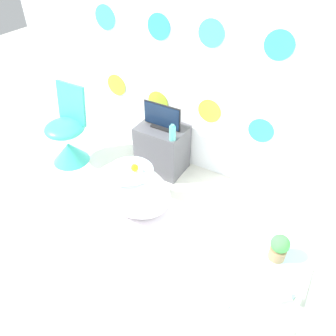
{
  "coord_description": "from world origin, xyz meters",
  "views": [
    {
      "loc": [
        1.46,
        -0.83,
        2.45
      ],
      "look_at": [
        0.42,
        0.95,
        0.77
      ],
      "focal_mm": 35.0,
      "sensor_mm": 36.0,
      "label": 1
    }
  ],
  "objects_px": {
    "bathtub": "(132,189)",
    "tv": "(162,118)",
    "chair": "(68,140)",
    "potted_plant_left": "(279,247)",
    "vase": "(172,133)"
  },
  "relations": [
    {
      "from": "chair",
      "to": "potted_plant_left",
      "type": "bearing_deg",
      "value": -13.84
    },
    {
      "from": "chair",
      "to": "potted_plant_left",
      "type": "height_order",
      "value": "chair"
    },
    {
      "from": "chair",
      "to": "vase",
      "type": "xyz_separation_m",
      "value": [
        1.24,
        0.28,
        0.34
      ]
    },
    {
      "from": "chair",
      "to": "vase",
      "type": "relative_size",
      "value": 5.15
    },
    {
      "from": "chair",
      "to": "vase",
      "type": "bearing_deg",
      "value": 12.74
    },
    {
      "from": "bathtub",
      "to": "potted_plant_left",
      "type": "height_order",
      "value": "potted_plant_left"
    },
    {
      "from": "chair",
      "to": "tv",
      "type": "height_order",
      "value": "chair"
    },
    {
      "from": "tv",
      "to": "vase",
      "type": "distance_m",
      "value": 0.26
    },
    {
      "from": "bathtub",
      "to": "potted_plant_left",
      "type": "xyz_separation_m",
      "value": [
        1.45,
        -0.34,
        0.44
      ]
    },
    {
      "from": "vase",
      "to": "chair",
      "type": "bearing_deg",
      "value": -167.26
    },
    {
      "from": "bathtub",
      "to": "tv",
      "type": "distance_m",
      "value": 0.84
    },
    {
      "from": "bathtub",
      "to": "tv",
      "type": "height_order",
      "value": "tv"
    },
    {
      "from": "vase",
      "to": "potted_plant_left",
      "type": "xyz_separation_m",
      "value": [
        1.33,
        -0.91,
        0.06
      ]
    },
    {
      "from": "tv",
      "to": "potted_plant_left",
      "type": "distance_m",
      "value": 1.87
    },
    {
      "from": "bathtub",
      "to": "tv",
      "type": "relative_size",
      "value": 1.87
    }
  ]
}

